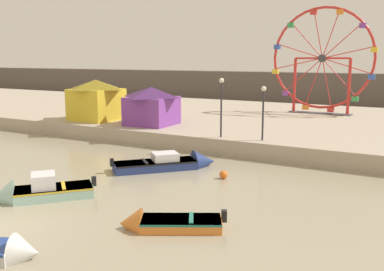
{
  "coord_description": "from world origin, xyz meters",
  "views": [
    {
      "loc": [
        14.19,
        -9.81,
        6.3
      ],
      "look_at": [
        3.14,
        9.64,
        2.34
      ],
      "focal_mm": 40.91,
      "sensor_mm": 36.0,
      "label": 1
    }
  ],
  "objects_px": {
    "motorboat_seafoam": "(35,192)",
    "motorboat_navy_blue": "(174,163)",
    "mooring_buoy_orange": "(224,175)",
    "carnival_booth_yellow_awning": "(96,99)",
    "carnival_booth_purple_stall": "(152,105)",
    "ferris_wheel_red_frame": "(322,61)",
    "promenade_lamp_near": "(221,99)",
    "promenade_lamp_far": "(263,105)",
    "motorboat_orange_hull": "(161,223)"
  },
  "relations": [
    {
      "from": "motorboat_seafoam",
      "to": "motorboat_navy_blue",
      "type": "xyz_separation_m",
      "value": [
        2.46,
        7.88,
        -0.03
      ]
    },
    {
      "from": "motorboat_navy_blue",
      "to": "mooring_buoy_orange",
      "type": "xyz_separation_m",
      "value": [
        3.47,
        -0.56,
        -0.1
      ]
    },
    {
      "from": "carnival_booth_yellow_awning",
      "to": "carnival_booth_purple_stall",
      "type": "relative_size",
      "value": 1.06
    },
    {
      "from": "ferris_wheel_red_frame",
      "to": "carnival_booth_yellow_awning",
      "type": "distance_m",
      "value": 21.05
    },
    {
      "from": "carnival_booth_yellow_awning",
      "to": "promenade_lamp_near",
      "type": "distance_m",
      "value": 13.15
    },
    {
      "from": "carnival_booth_yellow_awning",
      "to": "promenade_lamp_far",
      "type": "bearing_deg",
      "value": -5.35
    },
    {
      "from": "motorboat_orange_hull",
      "to": "ferris_wheel_red_frame",
      "type": "bearing_deg",
      "value": -116.87
    },
    {
      "from": "carnival_booth_purple_stall",
      "to": "motorboat_seafoam",
      "type": "bearing_deg",
      "value": -77.29
    },
    {
      "from": "mooring_buoy_orange",
      "to": "ferris_wheel_red_frame",
      "type": "bearing_deg",
      "value": 90.63
    },
    {
      "from": "ferris_wheel_red_frame",
      "to": "carnival_booth_purple_stall",
      "type": "height_order",
      "value": "ferris_wheel_red_frame"
    },
    {
      "from": "motorboat_seafoam",
      "to": "carnival_booth_purple_stall",
      "type": "xyz_separation_m",
      "value": [
        -4.19,
        15.3,
        2.31
      ]
    },
    {
      "from": "motorboat_navy_blue",
      "to": "carnival_booth_yellow_awning",
      "type": "relative_size",
      "value": 1.28
    },
    {
      "from": "motorboat_navy_blue",
      "to": "promenade_lamp_near",
      "type": "xyz_separation_m",
      "value": [
        0.57,
        5.08,
        3.35
      ]
    },
    {
      "from": "motorboat_navy_blue",
      "to": "ferris_wheel_red_frame",
      "type": "relative_size",
      "value": 0.54
    },
    {
      "from": "motorboat_orange_hull",
      "to": "motorboat_navy_blue",
      "type": "bearing_deg",
      "value": -90.12
    },
    {
      "from": "mooring_buoy_orange",
      "to": "motorboat_orange_hull",
      "type": "bearing_deg",
      "value": -82.54
    },
    {
      "from": "motorboat_seafoam",
      "to": "carnival_booth_yellow_awning",
      "type": "distance_m",
      "value": 18.36
    },
    {
      "from": "promenade_lamp_far",
      "to": "motorboat_orange_hull",
      "type": "bearing_deg",
      "value": -85.54
    },
    {
      "from": "motorboat_navy_blue",
      "to": "motorboat_orange_hull",
      "type": "bearing_deg",
      "value": -108.09
    },
    {
      "from": "motorboat_navy_blue",
      "to": "carnival_booth_yellow_awning",
      "type": "bearing_deg",
      "value": 101.92
    },
    {
      "from": "motorboat_orange_hull",
      "to": "promenade_lamp_near",
      "type": "xyz_separation_m",
      "value": [
        -3.87,
        13.05,
        3.45
      ]
    },
    {
      "from": "motorboat_seafoam",
      "to": "mooring_buoy_orange",
      "type": "distance_m",
      "value": 9.42
    },
    {
      "from": "ferris_wheel_red_frame",
      "to": "carnival_booth_yellow_awning",
      "type": "xyz_separation_m",
      "value": [
        -15.58,
        -13.78,
        -3.22
      ]
    },
    {
      "from": "motorboat_orange_hull",
      "to": "carnival_booth_purple_stall",
      "type": "distance_m",
      "value": 19.12
    },
    {
      "from": "motorboat_seafoam",
      "to": "motorboat_orange_hull",
      "type": "xyz_separation_m",
      "value": [
        6.9,
        -0.09,
        -0.13
      ]
    },
    {
      "from": "motorboat_navy_blue",
      "to": "motorboat_seafoam",
      "type": "bearing_deg",
      "value": -154.52
    },
    {
      "from": "motorboat_seafoam",
      "to": "promenade_lamp_near",
      "type": "relative_size",
      "value": 1.09
    },
    {
      "from": "motorboat_seafoam",
      "to": "motorboat_navy_blue",
      "type": "relative_size",
      "value": 0.8
    },
    {
      "from": "carnival_booth_yellow_awning",
      "to": "carnival_booth_purple_stall",
      "type": "bearing_deg",
      "value": 2.44
    },
    {
      "from": "motorboat_orange_hull",
      "to": "carnival_booth_purple_stall",
      "type": "xyz_separation_m",
      "value": [
        -11.09,
        15.38,
        2.44
      ]
    },
    {
      "from": "motorboat_seafoam",
      "to": "ferris_wheel_red_frame",
      "type": "distance_m",
      "value": 30.14
    },
    {
      "from": "motorboat_seafoam",
      "to": "mooring_buoy_orange",
      "type": "height_order",
      "value": "motorboat_seafoam"
    },
    {
      "from": "motorboat_navy_blue",
      "to": "mooring_buoy_orange",
      "type": "relative_size",
      "value": 12.26
    },
    {
      "from": "ferris_wheel_red_frame",
      "to": "promenade_lamp_near",
      "type": "xyz_separation_m",
      "value": [
        -2.66,
        -16.08,
        -2.42
      ]
    },
    {
      "from": "motorboat_seafoam",
      "to": "promenade_lamp_far",
      "type": "bearing_deg",
      "value": -162.73
    },
    {
      "from": "carnival_booth_purple_stall",
      "to": "promenade_lamp_far",
      "type": "xyz_separation_m",
      "value": [
        10.05,
        -2.09,
        0.75
      ]
    },
    {
      "from": "promenade_lamp_near",
      "to": "promenade_lamp_far",
      "type": "relative_size",
      "value": 1.13
    },
    {
      "from": "carnival_booth_purple_stall",
      "to": "promenade_lamp_far",
      "type": "bearing_deg",
      "value": -14.38
    },
    {
      "from": "motorboat_seafoam",
      "to": "motorboat_navy_blue",
      "type": "distance_m",
      "value": 8.26
    },
    {
      "from": "ferris_wheel_red_frame",
      "to": "promenade_lamp_far",
      "type": "height_order",
      "value": "ferris_wheel_red_frame"
    },
    {
      "from": "carnival_booth_yellow_awning",
      "to": "promenade_lamp_far",
      "type": "distance_m",
      "value": 15.9
    },
    {
      "from": "motorboat_navy_blue",
      "to": "mooring_buoy_orange",
      "type": "height_order",
      "value": "motorboat_navy_blue"
    },
    {
      "from": "motorboat_orange_hull",
      "to": "carnival_booth_purple_stall",
      "type": "relative_size",
      "value": 0.99
    },
    {
      "from": "motorboat_seafoam",
      "to": "motorboat_navy_blue",
      "type": "height_order",
      "value": "motorboat_seafoam"
    },
    {
      "from": "ferris_wheel_red_frame",
      "to": "motorboat_navy_blue",
      "type": "bearing_deg",
      "value": -98.68
    },
    {
      "from": "motorboat_orange_hull",
      "to": "promenade_lamp_near",
      "type": "relative_size",
      "value": 1.0
    },
    {
      "from": "motorboat_seafoam",
      "to": "motorboat_navy_blue",
      "type": "bearing_deg",
      "value": -156.11
    },
    {
      "from": "ferris_wheel_red_frame",
      "to": "mooring_buoy_orange",
      "type": "relative_size",
      "value": 22.6
    },
    {
      "from": "motorboat_seafoam",
      "to": "mooring_buoy_orange",
      "type": "bearing_deg",
      "value": -177.78
    },
    {
      "from": "ferris_wheel_red_frame",
      "to": "carnival_booth_yellow_awning",
      "type": "height_order",
      "value": "ferris_wheel_red_frame"
    }
  ]
}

